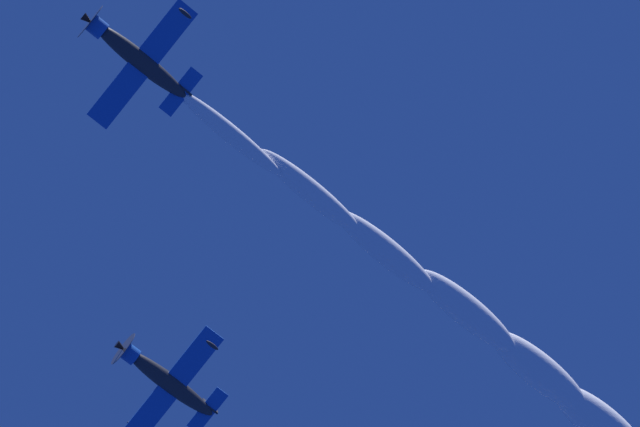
% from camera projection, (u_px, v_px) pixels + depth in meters
% --- Properties ---
extents(airplane_lead, '(7.40, 8.20, 2.82)m').
position_uv_depth(airplane_lead, '(137.00, 58.00, 77.55)').
color(airplane_lead, '#232328').
extents(airplane_left_wingman, '(7.41, 8.23, 2.71)m').
position_uv_depth(airplane_left_wingman, '(166.00, 381.00, 82.50)').
color(airplane_left_wingman, '#232328').
extents(smoke_trail_lead, '(42.81, 5.82, 4.12)m').
position_uv_depth(smoke_trail_lead, '(538.00, 373.00, 84.78)').
color(smoke_trail_lead, white).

